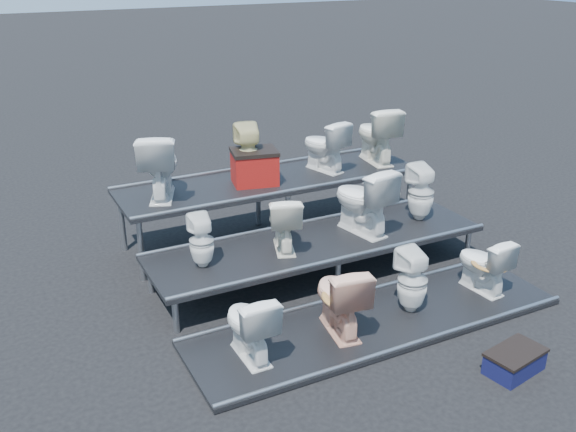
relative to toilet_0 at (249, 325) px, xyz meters
name	(u,v)px	position (x,y,z in m)	size (l,w,h in m)	color
ground	(317,274)	(1.49, 1.30, -0.42)	(80.00, 80.00, 0.00)	black
tier_front	(376,321)	(1.49, 0.00, -0.39)	(4.20, 1.20, 0.06)	black
tier_mid	(318,257)	(1.49, 1.30, -0.19)	(4.20, 1.20, 0.46)	black
tier_back	(272,208)	(1.49, 2.60, 0.01)	(4.20, 1.20, 0.86)	black
toilet_0	(249,325)	(0.00, 0.00, 0.00)	(0.40, 0.70, 0.71)	white
toilet_1	(340,297)	(1.02, 0.00, 0.04)	(0.44, 0.77, 0.79)	#E5A78B
toilet_2	(412,280)	(1.94, 0.00, 0.01)	(0.33, 0.34, 0.73)	white
toilet_3	(483,264)	(2.95, 0.00, -0.02)	(0.38, 0.66, 0.67)	white
toilet_4	(202,241)	(0.00, 1.30, 0.35)	(0.28, 0.28, 0.61)	white
toilet_5	(284,222)	(1.02, 1.30, 0.38)	(0.38, 0.67, 0.68)	white
toilet_6	(362,200)	(2.11, 1.30, 0.47)	(0.48, 0.84, 0.86)	white
toilet_7	(421,192)	(3.02, 1.30, 0.42)	(0.34, 0.34, 0.74)	white
toilet_8	(159,165)	(-0.05, 2.60, 0.86)	(0.47, 0.83, 0.84)	white
toilet_9	(248,154)	(1.15, 2.60, 0.84)	(0.36, 0.37, 0.80)	#CEC386
toilet_10	(324,145)	(2.31, 2.60, 0.80)	(0.40, 0.71, 0.72)	white
toilet_11	(377,134)	(3.18, 2.60, 0.86)	(0.46, 0.81, 0.83)	white
red_crate	(255,168)	(1.21, 2.54, 0.65)	(0.57, 0.46, 0.41)	maroon
step_stool	(514,362)	(2.19, -1.30, -0.32)	(0.56, 0.33, 0.20)	#0F1136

